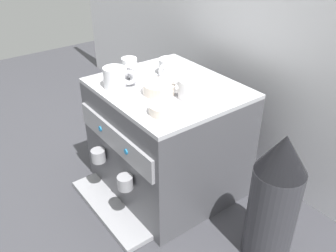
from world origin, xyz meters
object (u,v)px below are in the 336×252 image
at_px(ceramic_cup_0, 116,77).
at_px(ceramic_cup_4, 169,67).
at_px(ceramic_cup_3, 129,67).
at_px(ceramic_cup_1, 187,89).
at_px(milk_pitcher, 119,133).
at_px(ceramic_bowl_0, 165,109).
at_px(ceramic_bowl_1, 159,88).
at_px(ceramic_cup_2, 138,74).
at_px(espresso_machine, 167,139).
at_px(coffee_grinder, 275,199).

height_order(ceramic_cup_0, ceramic_cup_4, ceramic_cup_0).
height_order(ceramic_cup_0, ceramic_cup_3, ceramic_cup_0).
relative_size(ceramic_cup_1, milk_pitcher, 0.75).
bearing_deg(milk_pitcher, ceramic_cup_4, 17.57).
bearing_deg(ceramic_cup_4, ceramic_bowl_0, -39.28).
distance_m(ceramic_cup_0, ceramic_bowl_1, 0.17).
xyz_separation_m(ceramic_cup_2, milk_pitcher, (-0.28, 0.04, -0.42)).
xyz_separation_m(espresso_machine, coffee_grinder, (0.49, 0.06, 0.01)).
height_order(ceramic_cup_2, milk_pitcher, ceramic_cup_2).
xyz_separation_m(ceramic_cup_1, ceramic_cup_3, (-0.29, -0.06, 0.00)).
bearing_deg(ceramic_cup_1, coffee_grinder, 9.18).
height_order(ceramic_cup_4, milk_pitcher, ceramic_cup_4).
relative_size(ceramic_cup_3, ceramic_bowl_0, 0.81).
xyz_separation_m(ceramic_cup_3, coffee_grinder, (0.66, 0.12, -0.26)).
xyz_separation_m(ceramic_cup_0, ceramic_bowl_1, (0.14, 0.10, -0.02)).
relative_size(ceramic_cup_0, ceramic_cup_2, 1.08).
relative_size(ceramic_cup_1, ceramic_cup_2, 1.06).
xyz_separation_m(ceramic_bowl_0, coffee_grinder, (0.34, 0.19, -0.24)).
xyz_separation_m(ceramic_cup_4, milk_pitcher, (-0.29, -0.09, -0.42)).
height_order(espresso_machine, ceramic_cup_2, ceramic_cup_2).
bearing_deg(ceramic_bowl_1, milk_pitcher, 174.74).
xyz_separation_m(ceramic_cup_1, ceramic_bowl_0, (0.04, -0.13, -0.02)).
height_order(ceramic_cup_3, coffee_grinder, ceramic_cup_3).
height_order(ceramic_cup_4, ceramic_bowl_1, ceramic_cup_4).
bearing_deg(ceramic_cup_1, ceramic_cup_3, -168.75).
distance_m(coffee_grinder, milk_pitcher, 0.89).
xyz_separation_m(espresso_machine, ceramic_cup_1, (0.12, -0.00, 0.27)).
bearing_deg(coffee_grinder, milk_pitcher, -174.97).
bearing_deg(ceramic_cup_4, ceramic_bowl_1, -48.11).
height_order(espresso_machine, ceramic_cup_0, ceramic_cup_0).
xyz_separation_m(ceramic_cup_2, ceramic_cup_3, (-0.07, 0.00, 0.00)).
bearing_deg(espresso_machine, ceramic_bowl_1, -64.06).
distance_m(ceramic_cup_0, ceramic_cup_2, 0.09).
xyz_separation_m(ceramic_bowl_0, milk_pitcher, (-0.54, 0.11, -0.40)).
relative_size(ceramic_cup_4, ceramic_bowl_1, 0.97).
height_order(ceramic_cup_2, ceramic_cup_3, ceramic_cup_3).
bearing_deg(ceramic_cup_4, ceramic_cup_0, -95.04).
bearing_deg(milk_pitcher, ceramic_cup_2, -8.49).
bearing_deg(ceramic_cup_0, ceramic_cup_2, 84.39).
xyz_separation_m(ceramic_cup_4, ceramic_bowl_0, (0.25, -0.20, -0.02)).
distance_m(ceramic_cup_3, ceramic_bowl_1, 0.20).
xyz_separation_m(espresso_machine, ceramic_bowl_0, (0.16, -0.13, 0.25)).
height_order(ceramic_cup_4, coffee_grinder, ceramic_cup_4).
relative_size(ceramic_cup_0, ceramic_cup_4, 0.98).
bearing_deg(milk_pitcher, ceramic_cup_0, -26.46).
height_order(ceramic_bowl_0, ceramic_bowl_1, ceramic_bowl_1).
relative_size(ceramic_cup_0, milk_pitcher, 0.76).
distance_m(ceramic_cup_4, ceramic_bowl_1, 0.17).
distance_m(ceramic_cup_0, ceramic_bowl_0, 0.27).
bearing_deg(ceramic_cup_4, ceramic_cup_3, -120.79).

